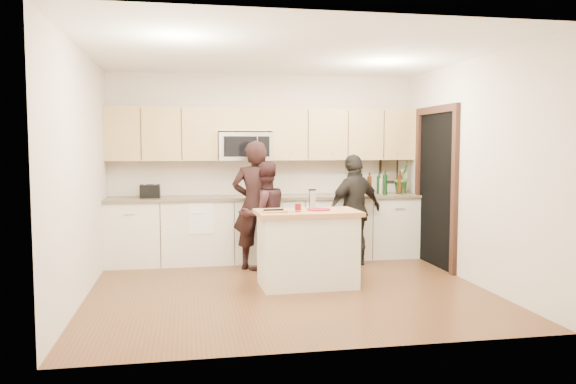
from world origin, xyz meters
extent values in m
plane|color=brown|center=(0.00, 0.00, 0.00)|extent=(4.50, 4.50, 0.00)
cube|color=beige|center=(0.00, 2.00, 1.35)|extent=(4.50, 0.02, 2.70)
cube|color=beige|center=(0.00, -2.00, 1.35)|extent=(4.50, 0.02, 2.70)
cube|color=beige|center=(-2.25, 0.00, 1.35)|extent=(0.02, 4.00, 2.70)
cube|color=beige|center=(2.25, 0.00, 1.35)|extent=(0.02, 4.00, 2.70)
cube|color=white|center=(0.00, 0.00, 2.70)|extent=(4.50, 4.00, 0.02)
cube|color=beige|center=(0.00, 1.69, 0.45)|extent=(4.50, 0.62, 0.90)
cube|color=#7A6951|center=(0.00, 1.68, 0.92)|extent=(4.50, 0.66, 0.04)
cube|color=tan|center=(-1.48, 1.83, 1.83)|extent=(1.55, 0.33, 0.75)
cube|color=tan|center=(1.17, 1.83, 1.83)|extent=(2.17, 0.33, 0.75)
cube|color=tan|center=(-0.31, 1.83, 2.04)|extent=(0.78, 0.33, 0.33)
cube|color=silver|center=(-0.31, 1.80, 1.65)|extent=(0.76, 0.40, 0.40)
cube|color=black|center=(-0.39, 1.60, 1.65)|extent=(0.47, 0.01, 0.29)
cube|color=black|center=(-0.06, 1.60, 1.65)|extent=(0.17, 0.01, 0.29)
cube|color=black|center=(2.24, 0.90, 1.05)|extent=(0.02, 1.05, 2.10)
cube|color=black|center=(2.22, 0.33, 1.05)|extent=(0.06, 0.10, 2.10)
cube|color=black|center=(2.22, 1.48, 1.05)|extent=(0.06, 0.10, 2.10)
cube|color=black|center=(2.22, 0.90, 2.15)|extent=(0.06, 1.25, 0.10)
cube|color=black|center=(1.95, 1.99, 1.28)|extent=(0.30, 0.03, 0.38)
cube|color=tan|center=(1.95, 1.97, 1.28)|extent=(0.24, 0.00, 0.32)
cube|color=white|center=(-0.95, 1.38, 0.70)|extent=(0.34, 0.01, 0.48)
cube|color=white|center=(-0.95, 1.67, 0.94)|extent=(0.34, 0.60, 0.01)
cube|color=beige|center=(0.25, 0.10, 0.42)|extent=(1.12, 0.67, 0.85)
cube|color=#A77445|center=(0.25, 0.10, 0.88)|extent=(1.22, 0.73, 0.05)
cylinder|color=maroon|center=(0.39, 0.12, 0.91)|extent=(0.28, 0.28, 0.02)
cube|color=silver|center=(0.32, 0.16, 1.02)|extent=(0.07, 0.05, 0.21)
cube|color=black|center=(0.32, 0.16, 1.14)|extent=(0.08, 0.06, 0.02)
cylinder|color=maroon|center=(0.12, 0.00, 0.95)|extent=(0.07, 0.07, 0.09)
cube|color=#A77445|center=(-0.16, -0.02, 0.91)|extent=(0.27, 0.19, 0.02)
cube|color=black|center=(-0.17, -0.01, 0.93)|extent=(0.23, 0.04, 0.02)
cube|color=silver|center=(0.02, -0.10, 0.92)|extent=(0.21, 0.03, 0.01)
cube|color=black|center=(-1.64, 1.67, 1.03)|extent=(0.27, 0.23, 0.18)
cube|color=silver|center=(-1.71, 1.67, 1.13)|extent=(0.03, 0.16, 0.00)
cube|color=silver|center=(-1.57, 1.67, 1.13)|extent=(0.03, 0.16, 0.00)
cylinder|color=black|center=(1.39, 1.66, 1.13)|extent=(0.08, 0.08, 0.37)
cylinder|color=#3A1E0A|center=(1.57, 1.77, 1.10)|extent=(0.07, 0.07, 0.32)
cylinder|color=tan|center=(1.73, 1.69, 1.09)|extent=(0.07, 0.07, 0.30)
cylinder|color=black|center=(1.71, 1.72, 1.10)|extent=(0.08, 0.08, 0.32)
cylinder|color=#3A1E0A|center=(2.00, 1.65, 1.11)|extent=(0.08, 0.08, 0.34)
cylinder|color=tan|center=(2.08, 1.77, 1.12)|extent=(0.07, 0.07, 0.36)
cylinder|color=black|center=(1.75, 1.59, 1.12)|extent=(0.07, 0.07, 0.35)
imported|color=#306C2B|center=(2.07, 1.72, 1.18)|extent=(0.33, 0.31, 0.48)
imported|color=black|center=(-0.24, 1.13, 0.86)|extent=(0.71, 0.56, 1.73)
imported|color=black|center=(-0.14, 1.08, 0.73)|extent=(0.87, 0.78, 1.46)
imported|color=black|center=(1.14, 1.13, 0.77)|extent=(0.98, 0.72, 1.54)
camera|label=1|loc=(-1.14, -6.30, 1.65)|focal=35.00mm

